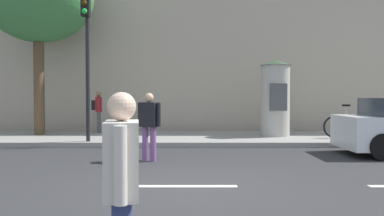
# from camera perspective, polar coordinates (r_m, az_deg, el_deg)

# --- Properties ---
(ground_plane) EXTENTS (80.00, 80.00, 0.00)m
(ground_plane) POSITION_cam_1_polar(r_m,az_deg,el_deg) (6.81, -1.06, -11.08)
(ground_plane) COLOR #2B2B2D
(sidewalk_curb) EXTENTS (36.00, 4.00, 0.15)m
(sidewalk_curb) POSITION_cam_1_polar(r_m,az_deg,el_deg) (13.72, -0.42, -4.30)
(sidewalk_curb) COLOR gray
(sidewalk_curb) RESTS_ON ground_plane
(lane_markings) EXTENTS (25.80, 0.16, 0.01)m
(lane_markings) POSITION_cam_1_polar(r_m,az_deg,el_deg) (6.81, -1.06, -11.04)
(lane_markings) COLOR silver
(lane_markings) RESTS_ON ground_plane
(building_backdrop) EXTENTS (36.00, 5.00, 11.27)m
(building_backdrop) POSITION_cam_1_polar(r_m,az_deg,el_deg) (19.10, -0.26, 14.18)
(building_backdrop) COLOR #B7A893
(building_backdrop) RESTS_ON ground_plane
(traffic_light) EXTENTS (0.24, 0.45, 4.44)m
(traffic_light) POSITION_cam_1_polar(r_m,az_deg,el_deg) (12.40, -14.58, 9.16)
(traffic_light) COLOR black
(traffic_light) RESTS_ON sidewalk_curb
(poster_column) EXTENTS (1.07, 1.07, 2.61)m
(poster_column) POSITION_cam_1_polar(r_m,az_deg,el_deg) (13.98, 11.94, 1.53)
(poster_column) COLOR #B2ADA3
(poster_column) RESTS_ON sidewalk_curb
(pedestrian_near_pole) EXTENTS (0.30, 0.61, 1.54)m
(pedestrian_near_pole) POSITION_cam_1_polar(r_m,az_deg,el_deg) (2.98, -9.74, -10.19)
(pedestrian_near_pole) COLOR navy
(pedestrian_near_pole) RESTS_ON ground_plane
(pedestrian_tallest) EXTENTS (0.56, 0.51, 1.58)m
(pedestrian_tallest) POSITION_cam_1_polar(r_m,az_deg,el_deg) (9.35, -5.85, -1.79)
(pedestrian_tallest) COLOR #724C84
(pedestrian_tallest) RESTS_ON ground_plane
(pedestrian_with_bag) EXTENTS (0.45, 0.66, 1.54)m
(pedestrian_with_bag) POSITION_cam_1_polar(r_m,az_deg,el_deg) (15.26, -13.03, 0.01)
(pedestrian_with_bag) COLOR #4C4C51
(pedestrian_with_bag) RESTS_ON sidewalk_curb
(bicycle_leaning) EXTENTS (1.77, 0.15, 1.09)m
(bicycle_leaning) POSITION_cam_1_polar(r_m,az_deg,el_deg) (13.94, 21.84, -2.41)
(bicycle_leaning) COLOR black
(bicycle_leaning) RESTS_ON sidewalk_curb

